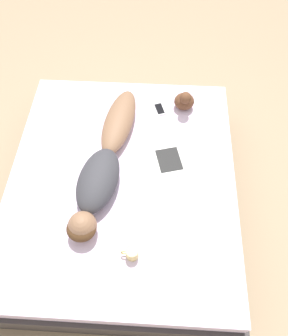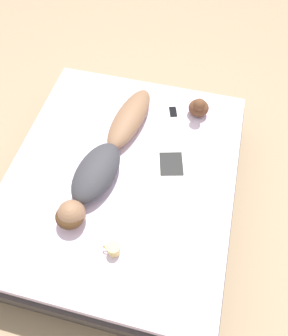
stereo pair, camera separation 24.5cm
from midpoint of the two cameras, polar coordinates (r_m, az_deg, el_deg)
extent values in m
plane|color=#9E8466|center=(2.92, -5.71, -6.74)|extent=(12.00, 12.00, 0.00)
cube|color=#383333|center=(2.76, -6.02, -5.15)|extent=(1.76, 2.06, 0.36)
cube|color=silver|center=(2.55, -6.52, -2.57)|extent=(1.70, 2.00, 0.15)
ellipsoid|color=brown|center=(2.70, -6.99, 7.90)|extent=(0.33, 0.71, 0.16)
ellipsoid|color=#333338|center=(2.38, -10.90, -2.27)|extent=(0.37, 0.58, 0.19)
ellipsoid|color=#472D19|center=(2.24, -14.02, -10.49)|extent=(0.22, 0.21, 0.11)
sphere|color=brown|center=(2.25, -13.79, -9.99)|extent=(0.19, 0.19, 0.19)
cube|color=white|center=(2.59, 7.53, 2.19)|extent=(0.34, 0.37, 0.01)
cube|color=white|center=(2.54, 1.64, 1.18)|extent=(0.34, 0.37, 0.01)
cube|color=black|center=(2.54, 1.65, 1.24)|extent=(0.23, 0.25, 0.00)
cylinder|color=tan|center=(2.18, -5.39, -14.81)|extent=(0.08, 0.08, 0.10)
cylinder|color=black|center=(2.14, -5.48, -14.47)|extent=(0.07, 0.07, 0.01)
torus|color=tan|center=(2.19, -6.64, -14.71)|extent=(0.06, 0.01, 0.06)
cube|color=silver|center=(2.87, 0.25, 10.05)|extent=(0.12, 0.16, 0.01)
cube|color=black|center=(2.86, 0.25, 10.12)|extent=(0.09, 0.13, 0.00)
ellipsoid|color=brown|center=(2.84, 4.53, 11.33)|extent=(0.17, 0.15, 0.14)
sphere|color=brown|center=(2.73, 4.66, 11.90)|extent=(0.10, 0.10, 0.10)
camera|label=1|loc=(0.12, -92.87, -4.54)|focal=35.00mm
camera|label=2|loc=(0.12, 87.13, 4.54)|focal=35.00mm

